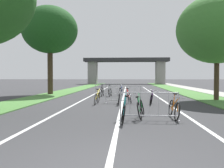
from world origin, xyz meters
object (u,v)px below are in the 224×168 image
(bicycle_silver_2, at_px, (110,92))
(tree_left_pine_near, at_px, (50,30))
(crowd_barrier_third, at_px, (108,90))
(crowd_barrier_second, at_px, (123,95))
(bicycle_green_9, at_px, (141,108))
(bicycle_teal_6, at_px, (124,111))
(bicycle_black_8, at_px, (102,92))
(bicycle_yellow_7, at_px, (97,98))
(tree_right_cypress_far, at_px, (217,29))
(bicycle_orange_1, at_px, (174,109))
(bicycle_purple_5, at_px, (151,98))
(bicycle_red_4, at_px, (129,97))
(crowd_barrier_nearest, at_px, (149,107))
(bicycle_white_3, at_px, (119,98))
(bicycle_blue_0, at_px, (120,91))

(bicycle_silver_2, bearing_deg, tree_left_pine_near, -12.96)
(bicycle_silver_2, bearing_deg, crowd_barrier_third, -65.20)
(crowd_barrier_second, bearing_deg, bicycle_green_9, -81.54)
(bicycle_teal_6, distance_m, bicycle_black_8, 11.43)
(crowd_barrier_second, xyz_separation_m, bicycle_green_9, (0.77, -5.21, -0.14))
(tree_left_pine_near, height_order, bicycle_yellow_7, tree_left_pine_near)
(bicycle_black_8, bearing_deg, bicycle_green_9, 105.89)
(tree_right_cypress_far, xyz_separation_m, bicycle_silver_2, (-7.50, 3.01, -4.45))
(tree_left_pine_near, relative_size, bicycle_black_8, 4.74)
(bicycle_teal_6, bearing_deg, bicycle_orange_1, 21.54)
(crowd_barrier_third, xyz_separation_m, bicycle_green_9, (2.18, -10.92, -0.14))
(tree_right_cypress_far, xyz_separation_m, bicycle_purple_5, (-4.64, -2.60, -4.47))
(crowd_barrier_third, distance_m, bicycle_red_4, 5.56)
(bicycle_yellow_7, bearing_deg, crowd_barrier_third, 91.57)
(crowd_barrier_second, relative_size, bicycle_orange_1, 1.25)
(bicycle_yellow_7, distance_m, bicycle_black_8, 5.72)
(bicycle_black_8, bearing_deg, bicycle_orange_1, 112.29)
(crowd_barrier_nearest, height_order, bicycle_white_3, crowd_barrier_nearest)
(bicycle_blue_0, height_order, bicycle_red_4, bicycle_blue_0)
(bicycle_blue_0, bearing_deg, tree_left_pine_near, -15.08)
(crowd_barrier_third, relative_size, bicycle_white_3, 1.30)
(bicycle_black_8, bearing_deg, crowd_barrier_second, 111.25)
(tree_right_cypress_far, relative_size, bicycle_red_4, 4.00)
(bicycle_white_3, bearing_deg, bicycle_silver_2, 97.23)
(bicycle_black_8, bearing_deg, bicycle_silver_2, -176.53)
(bicycle_teal_6, bearing_deg, bicycle_red_4, 85.83)
(tree_left_pine_near, bearing_deg, bicycle_black_8, -19.03)
(bicycle_orange_1, relative_size, bicycle_green_9, 1.02)
(tree_right_cypress_far, relative_size, bicycle_blue_0, 4.45)
(bicycle_orange_1, bearing_deg, bicycle_red_4, -75.17)
(tree_right_cypress_far, relative_size, bicycle_yellow_7, 4.10)
(tree_left_pine_near, distance_m, bicycle_white_3, 11.30)
(crowd_barrier_third, height_order, bicycle_green_9, crowd_barrier_third)
(crowd_barrier_nearest, height_order, bicycle_red_4, crowd_barrier_nearest)
(tree_left_pine_near, relative_size, bicycle_green_9, 4.61)
(tree_left_pine_near, relative_size, bicycle_blue_0, 4.97)
(bicycle_yellow_7, xyz_separation_m, bicycle_black_8, (-0.30, 5.72, -0.01))
(bicycle_white_3, bearing_deg, crowd_barrier_nearest, -78.18)
(crowd_barrier_second, xyz_separation_m, bicycle_yellow_7, (-1.53, -0.54, -0.14))
(bicycle_red_4, bearing_deg, crowd_barrier_nearest, -89.10)
(crowd_barrier_nearest, relative_size, bicycle_yellow_7, 1.26)
(tree_right_cypress_far, height_order, bicycle_black_8, tree_right_cypress_far)
(crowd_barrier_nearest, bearing_deg, bicycle_white_3, 104.12)
(bicycle_black_8, bearing_deg, bicycle_white_3, 107.30)
(tree_right_cypress_far, distance_m, crowd_barrier_nearest, 10.42)
(tree_right_cypress_far, relative_size, bicycle_black_8, 4.24)
(bicycle_blue_0, bearing_deg, bicycle_purple_5, 96.76)
(crowd_barrier_second, distance_m, bicycle_red_4, 0.57)
(crowd_barrier_nearest, height_order, bicycle_silver_2, crowd_barrier_nearest)
(bicycle_silver_2, bearing_deg, bicycle_red_4, 111.87)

